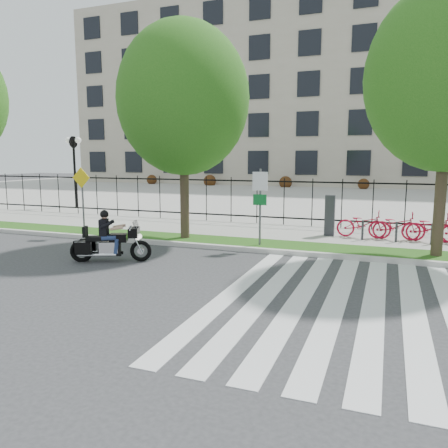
% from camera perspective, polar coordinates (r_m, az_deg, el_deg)
% --- Properties ---
extents(ground, '(120.00, 120.00, 0.00)m').
position_cam_1_polar(ground, '(10.95, -9.64, -7.39)').
color(ground, '#313234').
rests_on(ground, ground).
extents(curb, '(60.00, 0.20, 0.15)m').
position_cam_1_polar(curb, '(14.50, -1.45, -2.98)').
color(curb, beige).
rests_on(curb, ground).
extents(grass_verge, '(60.00, 1.50, 0.15)m').
position_cam_1_polar(grass_verge, '(15.28, -0.24, -2.38)').
color(grass_verge, '#275715').
rests_on(grass_verge, ground).
extents(sidewalk, '(60.00, 3.50, 0.15)m').
position_cam_1_polar(sidewalk, '(17.60, 2.67, -0.92)').
color(sidewalk, '#A09D96').
rests_on(sidewalk, ground).
extents(plaza, '(80.00, 34.00, 0.10)m').
position_cam_1_polar(plaza, '(34.60, 11.75, 3.59)').
color(plaza, '#A09D96').
rests_on(plaza, ground).
extents(crosswalk_stripes, '(5.70, 8.00, 0.01)m').
position_cam_1_polar(crosswalk_stripes, '(9.55, 16.65, -10.00)').
color(crosswalk_stripes, silver).
rests_on(crosswalk_stripes, ground).
extents(iron_fence, '(30.00, 0.06, 2.00)m').
position_cam_1_polar(iron_fence, '(19.12, 4.33, 3.08)').
color(iron_fence, black).
rests_on(iron_fence, sidewalk).
extents(office_building, '(60.00, 21.90, 20.15)m').
position_cam_1_polar(office_building, '(54.68, 15.52, 15.68)').
color(office_building, '#A99D88').
rests_on(office_building, ground).
extents(lamp_post_left, '(1.06, 0.70, 4.25)m').
position_cam_1_polar(lamp_post_left, '(27.29, -19.01, 8.63)').
color(lamp_post_left, black).
rests_on(lamp_post_left, ground).
extents(street_tree_1, '(4.57, 4.57, 7.49)m').
position_cam_1_polar(street_tree_1, '(15.70, -5.35, 15.94)').
color(street_tree_1, '#3D2F21').
rests_on(street_tree_1, grass_verge).
extents(sign_pole_regulatory, '(0.50, 0.09, 2.50)m').
position_cam_1_polar(sign_pole_regulatory, '(14.24, 4.73, 3.55)').
color(sign_pole_regulatory, '#59595B').
rests_on(sign_pole_regulatory, grass_verge).
extents(sign_pole_warning, '(0.78, 0.09, 2.49)m').
position_cam_1_polar(sign_pole_warning, '(17.53, -18.04, 4.12)').
color(sign_pole_warning, '#59595B').
rests_on(sign_pole_warning, grass_verge).
extents(motorcycle_rider, '(2.23, 1.22, 1.82)m').
position_cam_1_polar(motorcycle_rider, '(13.09, -14.67, -2.17)').
color(motorcycle_rider, black).
rests_on(motorcycle_rider, ground).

